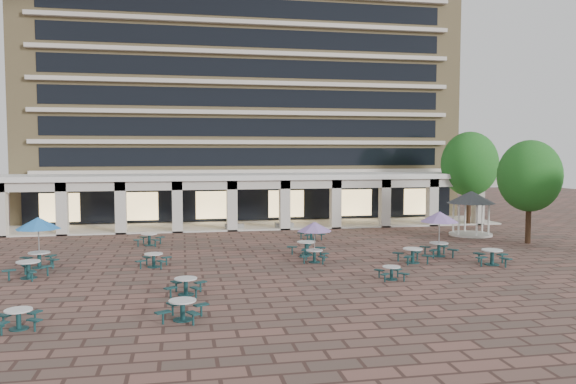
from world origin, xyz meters
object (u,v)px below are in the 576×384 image
picnic_table_0 (19,317)px  gazebo (471,202)px  picnic_table_2 (413,254)px  planter_left (234,224)px  planter_right (284,223)px  picnic_table_1 (183,308)px

picnic_table_0 → gazebo: bearing=20.6°
picnic_table_2 → planter_left: (-8.57, 15.31, -0.01)m
planter_right → picnic_table_1: bearing=-108.8°
picnic_table_2 → planter_left: bearing=115.3°
picnic_table_1 → planter_left: 24.25m
picnic_table_0 → picnic_table_2: picnic_table_2 is taller
planter_left → picnic_table_2: bearing=-60.8°
picnic_table_2 → planter_left: 17.55m
picnic_table_1 → planter_left: size_ratio=1.34×
picnic_table_2 → gazebo: 12.63m
picnic_table_0 → picnic_table_2: size_ratio=0.94×
picnic_table_1 → gazebo: bearing=56.8°
picnic_table_0 → picnic_table_1: 5.63m
picnic_table_1 → gazebo: gazebo is taller
picnic_table_2 → picnic_table_1: bearing=-149.8°
picnic_table_2 → planter_left: size_ratio=1.28×
picnic_table_1 → gazebo: 27.69m
picnic_table_0 → picnic_table_1: bearing=-12.8°
picnic_table_1 → picnic_table_2: (12.69, 8.59, 0.03)m
picnic_table_2 → planter_right: (-4.53, 15.31, -0.05)m
picnic_table_0 → planter_right: 27.59m
picnic_table_2 → planter_right: 15.97m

